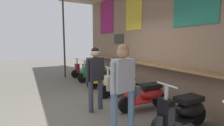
% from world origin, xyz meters
% --- Properties ---
extents(ground_plane, '(29.22, 29.22, 0.00)m').
position_xyz_m(ground_plane, '(0.00, 0.00, 0.00)').
color(ground_plane, '#605B54').
extents(market_stall_facade, '(10.44, 2.16, 3.89)m').
position_xyz_m(market_stall_facade, '(0.00, 1.90, 2.13)').
color(market_stall_facade, '#7F6651').
rests_on(market_stall_facade, ground_plane).
extents(scooter_maroon, '(0.50, 1.40, 0.97)m').
position_xyz_m(scooter_maroon, '(-4.08, 1.08, 0.39)').
color(scooter_maroon, maroon).
rests_on(scooter_maroon, ground_plane).
extents(scooter_green, '(0.46, 1.40, 0.97)m').
position_xyz_m(scooter_green, '(-2.89, 1.08, 0.39)').
color(scooter_green, '#237533').
rests_on(scooter_green, ground_plane).
extents(scooter_yellow, '(0.46, 1.40, 0.97)m').
position_xyz_m(scooter_yellow, '(-1.71, 1.08, 0.39)').
color(scooter_yellow, gold).
rests_on(scooter_yellow, ground_plane).
extents(scooter_cream, '(0.50, 1.40, 0.97)m').
position_xyz_m(scooter_cream, '(-0.62, 1.08, 0.39)').
color(scooter_cream, beige).
rests_on(scooter_cream, ground_plane).
extents(scooter_red, '(0.49, 1.40, 0.97)m').
position_xyz_m(scooter_red, '(0.57, 1.08, 0.39)').
color(scooter_red, red).
rests_on(scooter_red, ground_plane).
extents(scooter_black, '(0.46, 1.40, 0.97)m').
position_xyz_m(scooter_black, '(1.70, 1.08, 0.39)').
color(scooter_black, black).
rests_on(scooter_black, ground_plane).
extents(shopper_with_handbag, '(0.36, 0.66, 1.67)m').
position_xyz_m(shopper_with_handbag, '(1.28, -0.04, 1.02)').
color(shopper_with_handbag, slate).
rests_on(shopper_with_handbag, ground_plane).
extents(shopper_browsing, '(0.30, 0.53, 1.59)m').
position_xyz_m(shopper_browsing, '(0.04, -0.09, 0.97)').
color(shopper_browsing, '#383D4C').
rests_on(shopper_browsing, ground_plane).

